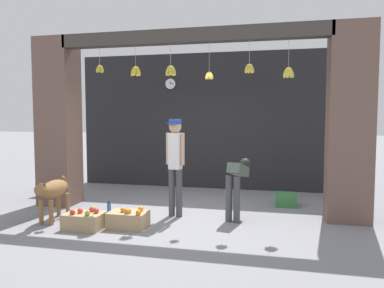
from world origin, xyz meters
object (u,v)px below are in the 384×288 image
fruit_crate_oranges (128,219)px  fruit_crate_apples (85,220)px  water_bottle (109,210)px  wall_clock (170,84)px  dog (53,191)px  shopkeeper (175,159)px  produce_box_green (286,200)px  worker_stooping (237,181)px

fruit_crate_oranges → fruit_crate_apples: fruit_crate_oranges is taller
water_bottle → fruit_crate_oranges: bearing=-41.3°
fruit_crate_apples → water_bottle: size_ratio=2.12×
fruit_crate_apples → fruit_crate_oranges: bearing=17.1°
fruit_crate_oranges → wall_clock: wall_clock is taller
fruit_crate_oranges → water_bottle: bearing=138.7°
dog → shopkeeper: size_ratio=0.61×
dog → shopkeeper: bearing=107.5°
shopkeeper → dog: bearing=29.0°
produce_box_green → wall_clock: bearing=152.8°
fruit_crate_oranges → shopkeeper: bearing=56.4°
shopkeeper → water_bottle: bearing=23.3°
shopkeeper → produce_box_green: (1.90, 1.22, -0.89)m
fruit_crate_apples → produce_box_green: 3.82m
dog → water_bottle: 0.99m
produce_box_green → dog: bearing=-152.7°
shopkeeper → fruit_crate_oranges: size_ratio=2.86×
worker_stooping → fruit_crate_apples: size_ratio=1.68×
shopkeeper → water_bottle: shopkeeper is taller
dog → water_bottle: (0.80, 0.44, -0.38)m
shopkeeper → fruit_crate_apples: shopkeeper is taller
dog → produce_box_green: bearing=113.5°
produce_box_green → water_bottle: water_bottle is taller
dog → produce_box_green: dog is taller
fruit_crate_apples → produce_box_green: fruit_crate_apples is taller
produce_box_green → water_bottle: size_ratio=1.46×
fruit_crate_oranges → wall_clock: (-0.32, 3.46, 2.41)m
produce_box_green → water_bottle: (-3.02, -1.54, 0.01)m
shopkeeper → produce_box_green: size_ratio=4.14×
fruit_crate_oranges → dog: bearing=177.2°
shopkeeper → fruit_crate_apples: size_ratio=2.84×
wall_clock → water_bottle: bearing=-94.9°
worker_stooping → fruit_crate_apples: worker_stooping is taller
produce_box_green → wall_clock: size_ratio=1.55×
fruit_crate_apples → shopkeeper: bearing=40.4°
worker_stooping → dog: bearing=-151.3°
fruit_crate_oranges → produce_box_green: 3.18m
shopkeeper → produce_box_green: bearing=-139.6°
fruit_crate_apples → wall_clock: size_ratio=2.25×
dog → produce_box_green: size_ratio=2.54×
dog → wall_clock: 4.09m
wall_clock → fruit_crate_apples: bearing=-95.2°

